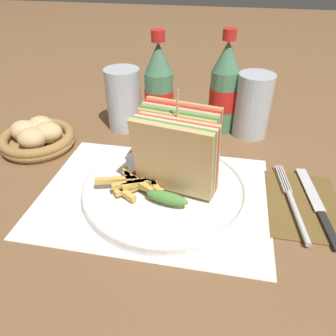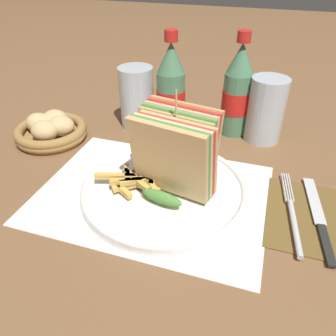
{
  "view_description": "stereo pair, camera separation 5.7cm",
  "coord_description": "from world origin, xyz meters",
  "px_view_note": "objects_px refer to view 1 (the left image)",
  "views": [
    {
      "loc": [
        0.11,
        -0.44,
        0.37
      ],
      "look_at": [
        0.02,
        0.02,
        0.04
      ],
      "focal_mm": 35.0,
      "sensor_mm": 36.0,
      "label": 1
    },
    {
      "loc": [
        0.16,
        -0.42,
        0.37
      ],
      "look_at": [
        0.02,
        0.02,
        0.04
      ],
      "focal_mm": 35.0,
      "sensor_mm": 36.0,
      "label": 2
    }
  ],
  "objects_px": {
    "knife": "(317,205)",
    "glass_far": "(124,103)",
    "fork": "(294,207)",
    "coke_bottle_near": "(159,92)",
    "plate_main": "(166,188)",
    "coke_bottle_far": "(224,90)",
    "glass_near": "(252,109)",
    "club_sandwich": "(176,153)",
    "bread_basket": "(37,137)"
  },
  "relations": [
    {
      "from": "coke_bottle_near",
      "to": "coke_bottle_far",
      "type": "xyz_separation_m",
      "value": [
        0.14,
        0.04,
        0.0
      ]
    },
    {
      "from": "fork",
      "to": "knife",
      "type": "xyz_separation_m",
      "value": [
        0.04,
        0.02,
        -0.0
      ]
    },
    {
      "from": "fork",
      "to": "coke_bottle_far",
      "type": "bearing_deg",
      "value": 109.41
    },
    {
      "from": "plate_main",
      "to": "glass_near",
      "type": "distance_m",
      "value": 0.29
    },
    {
      "from": "knife",
      "to": "coke_bottle_far",
      "type": "xyz_separation_m",
      "value": [
        -0.17,
        0.25,
        0.09
      ]
    },
    {
      "from": "club_sandwich",
      "to": "coke_bottle_near",
      "type": "xyz_separation_m",
      "value": [
        -0.08,
        0.22,
        0.01
      ]
    },
    {
      "from": "plate_main",
      "to": "glass_far",
      "type": "xyz_separation_m",
      "value": [
        -0.14,
        0.23,
        0.05
      ]
    },
    {
      "from": "coke_bottle_far",
      "to": "glass_far",
      "type": "xyz_separation_m",
      "value": [
        -0.22,
        -0.03,
        -0.03
      ]
    },
    {
      "from": "fork",
      "to": "coke_bottle_near",
      "type": "height_order",
      "value": "coke_bottle_near"
    },
    {
      "from": "club_sandwich",
      "to": "fork",
      "type": "relative_size",
      "value": 0.86
    },
    {
      "from": "bread_basket",
      "to": "glass_near",
      "type": "bearing_deg",
      "value": 17.82
    },
    {
      "from": "plate_main",
      "to": "club_sandwich",
      "type": "distance_m",
      "value": 0.07
    },
    {
      "from": "coke_bottle_near",
      "to": "glass_near",
      "type": "height_order",
      "value": "coke_bottle_near"
    },
    {
      "from": "glass_near",
      "to": "bread_basket",
      "type": "bearing_deg",
      "value": -162.18
    },
    {
      "from": "coke_bottle_near",
      "to": "coke_bottle_far",
      "type": "bearing_deg",
      "value": 15.24
    },
    {
      "from": "coke_bottle_far",
      "to": "fork",
      "type": "bearing_deg",
      "value": -63.24
    },
    {
      "from": "coke_bottle_near",
      "to": "plate_main",
      "type": "bearing_deg",
      "value": -75.22
    },
    {
      "from": "coke_bottle_far",
      "to": "glass_near",
      "type": "relative_size",
      "value": 1.6
    },
    {
      "from": "knife",
      "to": "glass_far",
      "type": "xyz_separation_m",
      "value": [
        -0.4,
        0.22,
        0.05
      ]
    },
    {
      "from": "plate_main",
      "to": "club_sandwich",
      "type": "xyz_separation_m",
      "value": [
        0.02,
        0.01,
        0.07
      ]
    },
    {
      "from": "fork",
      "to": "club_sandwich",
      "type": "bearing_deg",
      "value": 168.86
    },
    {
      "from": "plate_main",
      "to": "glass_far",
      "type": "distance_m",
      "value": 0.27
    },
    {
      "from": "coke_bottle_near",
      "to": "knife",
      "type": "bearing_deg",
      "value": -34.35
    },
    {
      "from": "knife",
      "to": "glass_far",
      "type": "bearing_deg",
      "value": 143.88
    },
    {
      "from": "plate_main",
      "to": "bread_basket",
      "type": "height_order",
      "value": "bread_basket"
    },
    {
      "from": "coke_bottle_near",
      "to": "glass_far",
      "type": "distance_m",
      "value": 0.09
    },
    {
      "from": "fork",
      "to": "bread_basket",
      "type": "height_order",
      "value": "bread_basket"
    },
    {
      "from": "fork",
      "to": "bread_basket",
      "type": "distance_m",
      "value": 0.53
    },
    {
      "from": "plate_main",
      "to": "coke_bottle_near",
      "type": "height_order",
      "value": "coke_bottle_near"
    },
    {
      "from": "coke_bottle_far",
      "to": "knife",
      "type": "bearing_deg",
      "value": -55.26
    },
    {
      "from": "fork",
      "to": "glass_near",
      "type": "distance_m",
      "value": 0.27
    },
    {
      "from": "fork",
      "to": "bread_basket",
      "type": "bearing_deg",
      "value": 160.27
    },
    {
      "from": "fork",
      "to": "coke_bottle_far",
      "type": "distance_m",
      "value": 0.31
    },
    {
      "from": "fork",
      "to": "knife",
      "type": "relative_size",
      "value": 1.0
    },
    {
      "from": "coke_bottle_near",
      "to": "bread_basket",
      "type": "height_order",
      "value": "coke_bottle_near"
    },
    {
      "from": "glass_near",
      "to": "glass_far",
      "type": "xyz_separation_m",
      "value": [
        -0.29,
        -0.02,
        0.0
      ]
    },
    {
      "from": "knife",
      "to": "coke_bottle_far",
      "type": "bearing_deg",
      "value": 117.39
    },
    {
      "from": "club_sandwich",
      "to": "fork",
      "type": "height_order",
      "value": "club_sandwich"
    },
    {
      "from": "coke_bottle_far",
      "to": "glass_far",
      "type": "distance_m",
      "value": 0.23
    },
    {
      "from": "plate_main",
      "to": "coke_bottle_far",
      "type": "relative_size",
      "value": 1.3
    },
    {
      "from": "club_sandwich",
      "to": "coke_bottle_near",
      "type": "height_order",
      "value": "coke_bottle_near"
    },
    {
      "from": "knife",
      "to": "club_sandwich",
      "type": "bearing_deg",
      "value": 173.53
    },
    {
      "from": "coke_bottle_near",
      "to": "coke_bottle_far",
      "type": "distance_m",
      "value": 0.14
    },
    {
      "from": "knife",
      "to": "glass_far",
      "type": "height_order",
      "value": "glass_far"
    },
    {
      "from": "club_sandwich",
      "to": "plate_main",
      "type": "bearing_deg",
      "value": -159.23
    },
    {
      "from": "knife",
      "to": "coke_bottle_near",
      "type": "distance_m",
      "value": 0.39
    },
    {
      "from": "knife",
      "to": "glass_near",
      "type": "distance_m",
      "value": 0.27
    },
    {
      "from": "club_sandwich",
      "to": "coke_bottle_near",
      "type": "distance_m",
      "value": 0.23
    },
    {
      "from": "coke_bottle_near",
      "to": "bread_basket",
      "type": "xyz_separation_m",
      "value": [
        -0.24,
        -0.12,
        -0.07
      ]
    },
    {
      "from": "knife",
      "to": "glass_near",
      "type": "relative_size",
      "value": 1.45
    }
  ]
}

